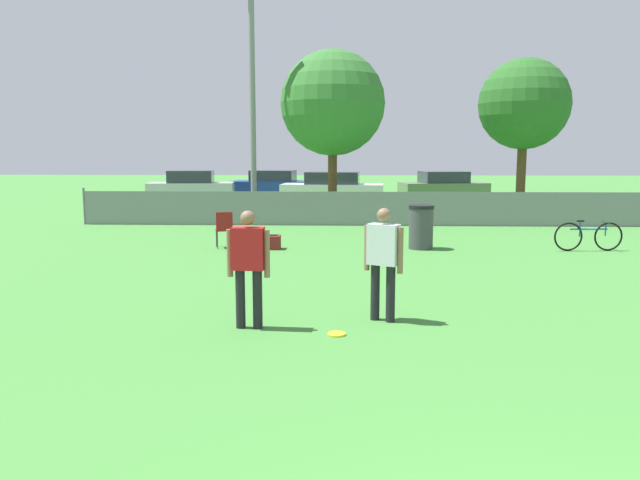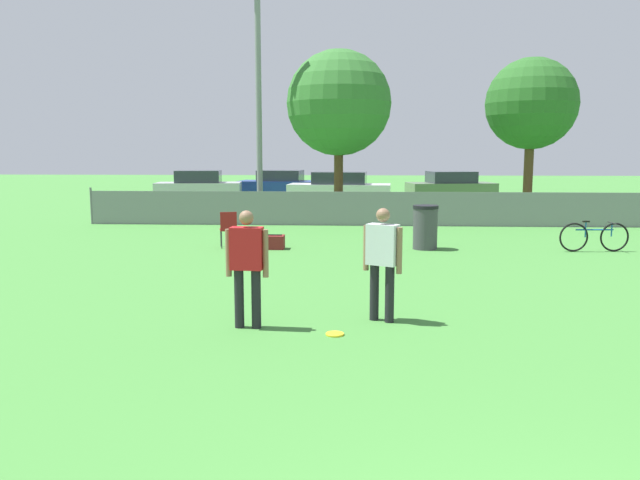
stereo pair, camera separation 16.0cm
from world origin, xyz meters
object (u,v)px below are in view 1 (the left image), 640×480
Objects in this scene: light_pole at (252,80)px; tree_far_right at (524,105)px; bicycle_sideline at (588,236)px; gear_bag_sideline at (265,242)px; player_receiver_white at (383,256)px; trash_bin at (421,227)px; folding_chair_sideline at (224,227)px; player_thrower_red at (248,261)px; frisbee_disc at (337,334)px; parked_car_silver at (191,187)px; tree_near_pole at (333,103)px; parked_car_blue at (273,185)px; parked_car_white at (332,189)px; parked_car_olive at (443,187)px.

tree_far_right is (9.34, 0.82, -0.76)m from light_pole.
bicycle_sideline is 2.26× the size of gear_bag_sideline.
bicycle_sideline is at bearing 77.52° from player_receiver_white.
trash_bin reaches higher than gear_bag_sideline.
player_receiver_white is 1.78× the size of folding_chair_sideline.
player_thrower_red reaches higher than folding_chair_sideline.
trash_bin is at bearing 74.86° from frisbee_disc.
trash_bin is 0.26× the size of parked_car_silver.
bicycle_sideline is at bearing -48.08° from tree_near_pole.
trash_bin is at bearing -65.89° from parked_car_blue.
folding_chair_sideline is at bearing -96.57° from parked_car_white.
parked_car_silver reaches higher than frisbee_disc.
bicycle_sideline is 7.87m from gear_bag_sideline.
tree_near_pole is 9.56m from parked_car_olive.
trash_bin is at bearing -111.41° from parked_car_olive.
frisbee_disc is at bearing -76.37° from parked_car_blue.
bicycle_sideline is 18.69m from parked_car_blue.
light_pole is at bearing 102.62° from frisbee_disc.
trash_bin is at bearing 173.40° from bicycle_sideline.
tree_near_pole is at bearing -51.87° from parked_car_silver.
parked_car_blue is (-4.10, 22.59, -0.23)m from player_receiver_white.
tree_far_right reaches higher than gear_bag_sideline.
frisbee_disc is 0.06× the size of parked_car_blue.
parked_car_white is at bearing 83.61° from gear_bag_sideline.
folding_chair_sideline is 4.89m from trash_bin.
light_pole is at bearing -163.63° from tree_near_pole.
tree_far_right is at bearing 83.53° from bicycle_sideline.
light_pole is 8.79× the size of folding_chair_sideline.
parked_car_blue reaches higher than trash_bin.
bicycle_sideline is (6.33, -7.05, -3.69)m from tree_near_pole.
tree_far_right is at bearing 94.46° from player_receiver_white.
player_receiver_white is at bearing -85.94° from tree_near_pole.
light_pole is at bearing -104.19° from folding_chair_sideline.
player_receiver_white is at bearing 17.45° from player_thrower_red.
bicycle_sideline is at bearing 163.89° from folding_chair_sideline.
trash_bin is at bearing -74.75° from parked_car_white.
parked_car_olive is at bearing 105.98° from player_receiver_white.
parked_car_blue is 8.41m from parked_car_olive.
player_receiver_white is (1.85, 0.44, 0.00)m from player_thrower_red.
parked_car_olive is (7.67, 14.31, 0.18)m from folding_chair_sideline.
trash_bin is 16.43m from parked_car_silver.
parked_car_white is at bearing -42.01° from parked_car_blue.
parked_car_olive is (4.78, 21.63, 0.70)m from frisbee_disc.
bicycle_sideline reaches higher than gear_bag_sideline.
parked_car_white is (-6.74, 5.75, -3.28)m from tree_far_right.
frisbee_disc is 20.05m from parked_car_white.
tree_near_pole is 1.39× the size of parked_car_olive.
light_pole is 4.95× the size of player_receiver_white.
player_receiver_white is 0.38× the size of parked_car_olive.
tree_near_pole is 6.64m from tree_far_right.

